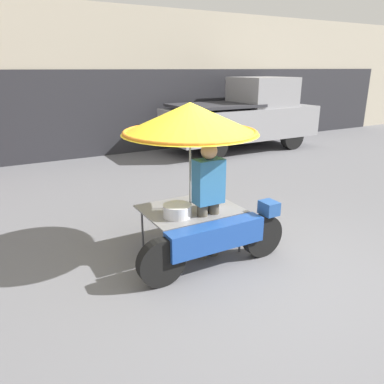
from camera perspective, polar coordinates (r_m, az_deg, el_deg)
The scene contains 5 objects.
ground_plane at distance 4.93m, azimuth 8.18°, elevation -11.48°, with size 36.00×36.00×0.00m, color slate.
shopfront_building at distance 11.95m, azimuth -17.15°, elevation 15.67°, with size 28.00×2.06×4.09m.
vendor_motorcycle_cart at distance 4.81m, azimuth 0.17°, elevation 7.88°, with size 2.08×1.77×2.03m.
vendor_person at distance 4.84m, azimuth 2.52°, elevation -0.54°, with size 0.38×0.22×1.56m.
pickup_truck at distance 11.86m, azimuth 8.02°, elevation 11.37°, with size 4.81×1.79×2.17m.
Camera 1 is at (-2.68, -3.34, 2.44)m, focal length 35.00 mm.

